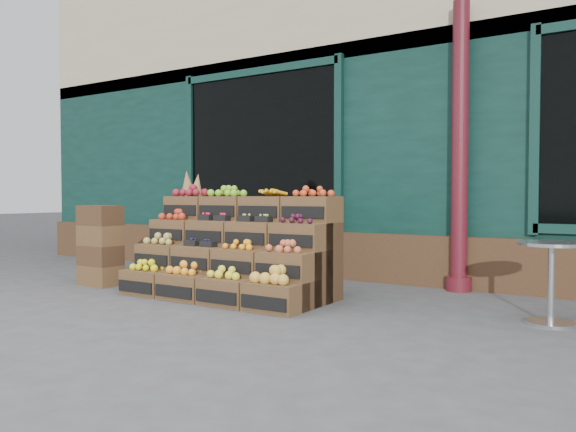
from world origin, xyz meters
The scene contains 6 objects.
ground centered at (0.00, 0.00, 0.00)m, with size 60.00×60.00×0.00m, color #444447.
shop_facade centered at (0.00, 5.11, 2.40)m, with size 12.00×6.24×4.80m.
crate_display centered at (-0.75, 0.48, 0.42)m, with size 2.18×1.07×1.36m.
spare_crates centered at (-2.51, 0.19, 0.47)m, with size 0.48×0.34×0.95m.
bistro_table centered at (2.29, 0.79, 0.42)m, with size 0.54×0.54×0.68m.
shopkeeper centered at (-1.48, 2.62, 1.09)m, with size 0.79×0.52×2.18m, color #154A26.
Camera 1 is at (2.90, -4.23, 1.05)m, focal length 35.00 mm.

